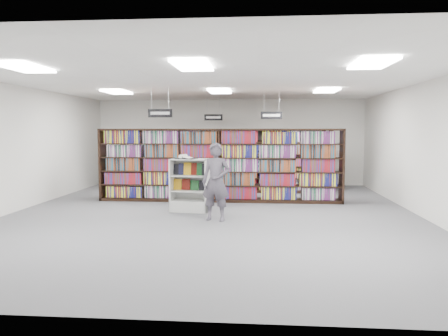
# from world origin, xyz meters

# --- Properties ---
(floor) EXTENTS (12.00, 12.00, 0.00)m
(floor) POSITION_xyz_m (0.00, 0.00, 0.00)
(floor) COLOR #4D4C51
(floor) RESTS_ON ground
(ceiling) EXTENTS (10.00, 12.00, 0.10)m
(ceiling) POSITION_xyz_m (0.00, 0.00, 3.20)
(ceiling) COLOR white
(ceiling) RESTS_ON wall_back
(wall_back) EXTENTS (10.00, 0.10, 3.20)m
(wall_back) POSITION_xyz_m (0.00, 6.00, 1.60)
(wall_back) COLOR silver
(wall_back) RESTS_ON ground
(wall_front) EXTENTS (10.00, 0.10, 3.20)m
(wall_front) POSITION_xyz_m (0.00, -6.00, 1.60)
(wall_front) COLOR silver
(wall_front) RESTS_ON ground
(wall_left) EXTENTS (0.10, 12.00, 3.20)m
(wall_left) POSITION_xyz_m (-5.00, 0.00, 1.60)
(wall_left) COLOR silver
(wall_left) RESTS_ON ground
(wall_right) EXTENTS (0.10, 12.00, 3.20)m
(wall_right) POSITION_xyz_m (5.00, 0.00, 1.60)
(wall_right) COLOR silver
(wall_right) RESTS_ON ground
(bookshelf_row_near) EXTENTS (7.00, 0.60, 2.10)m
(bookshelf_row_near) POSITION_xyz_m (0.00, 2.00, 1.05)
(bookshelf_row_near) COLOR black
(bookshelf_row_near) RESTS_ON floor
(bookshelf_row_mid) EXTENTS (7.00, 0.60, 2.10)m
(bookshelf_row_mid) POSITION_xyz_m (0.00, 4.00, 1.05)
(bookshelf_row_mid) COLOR black
(bookshelf_row_mid) RESTS_ON floor
(bookshelf_row_far) EXTENTS (7.00, 0.60, 2.10)m
(bookshelf_row_far) POSITION_xyz_m (0.00, 5.70, 1.05)
(bookshelf_row_far) COLOR black
(bookshelf_row_far) RESTS_ON floor
(aisle_sign_left) EXTENTS (0.65, 0.02, 0.80)m
(aisle_sign_left) POSITION_xyz_m (-1.50, 1.00, 2.53)
(aisle_sign_left) COLOR #B2B2B7
(aisle_sign_left) RESTS_ON ceiling
(aisle_sign_right) EXTENTS (0.65, 0.02, 0.80)m
(aisle_sign_right) POSITION_xyz_m (1.50, 3.00, 2.53)
(aisle_sign_right) COLOR #B2B2B7
(aisle_sign_right) RESTS_ON ceiling
(aisle_sign_center) EXTENTS (0.65, 0.02, 0.80)m
(aisle_sign_center) POSITION_xyz_m (-0.50, 5.00, 2.53)
(aisle_sign_center) COLOR #B2B2B7
(aisle_sign_center) RESTS_ON ceiling
(troffer_front_left) EXTENTS (0.60, 1.20, 0.04)m
(troffer_front_left) POSITION_xyz_m (-3.00, -3.00, 3.16)
(troffer_front_left) COLOR white
(troffer_front_left) RESTS_ON ceiling
(troffer_front_center) EXTENTS (0.60, 1.20, 0.04)m
(troffer_front_center) POSITION_xyz_m (0.00, -3.00, 3.16)
(troffer_front_center) COLOR white
(troffer_front_center) RESTS_ON ceiling
(troffer_front_right) EXTENTS (0.60, 1.20, 0.04)m
(troffer_front_right) POSITION_xyz_m (3.00, -3.00, 3.16)
(troffer_front_right) COLOR white
(troffer_front_right) RESTS_ON ceiling
(troffer_back_left) EXTENTS (0.60, 1.20, 0.04)m
(troffer_back_left) POSITION_xyz_m (-3.00, 2.00, 3.16)
(troffer_back_left) COLOR white
(troffer_back_left) RESTS_ON ceiling
(troffer_back_center) EXTENTS (0.60, 1.20, 0.04)m
(troffer_back_center) POSITION_xyz_m (0.00, 2.00, 3.16)
(troffer_back_center) COLOR white
(troffer_back_center) RESTS_ON ceiling
(troffer_back_right) EXTENTS (0.60, 1.20, 0.04)m
(troffer_back_right) POSITION_xyz_m (3.00, 2.00, 3.16)
(troffer_back_right) COLOR white
(troffer_back_right) RESTS_ON ceiling
(endcap_display) EXTENTS (1.01, 0.59, 1.34)m
(endcap_display) POSITION_xyz_m (-0.60, 0.37, 0.47)
(endcap_display) COLOR silver
(endcap_display) RESTS_ON floor
(open_book) EXTENTS (0.72, 0.53, 0.13)m
(open_book) POSITION_xyz_m (-0.76, 0.33, 1.38)
(open_book) COLOR black
(open_book) RESTS_ON endcap_display
(shopper) EXTENTS (0.71, 0.54, 1.78)m
(shopper) POSITION_xyz_m (0.16, -0.70, 0.89)
(shopper) COLOR #4B4751
(shopper) RESTS_ON floor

